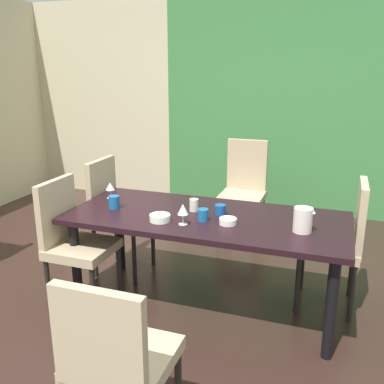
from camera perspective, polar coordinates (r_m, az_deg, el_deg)
The scene contains 18 objects.
ground_plane at distance 3.36m, azimuth -4.18°, elevation -15.86°, with size 6.24×5.59×0.02m, color #311F1A.
back_panel_interior at distance 6.25m, azimuth -12.11°, elevation 11.78°, with size 2.10×0.10×2.62m, color beige.
garden_window_panel at distance 5.36m, azimuth 18.39°, elevation 10.59°, with size 4.14×0.10×2.62m, color #3F8142.
dining_table at distance 3.15m, azimuth 1.93°, elevation -4.49°, with size 2.03×0.88×0.73m.
chair_left_far at distance 3.82m, azimuth -10.27°, elevation -2.38°, with size 0.44×0.44×1.01m.
chair_head_near at distance 2.05m, azimuth -10.13°, elevation -20.91°, with size 0.44×0.44×0.95m.
chair_head_far at distance 4.49m, azimuth 6.95°, elevation 0.80°, with size 0.44×0.45×1.05m.
chair_right_far at distance 3.36m, azimuth 19.22°, elevation -5.80°, with size 0.44×0.44×1.00m.
chair_left_near at distance 3.32m, azimuth -15.64°, elevation -5.83°, with size 0.44×0.44×0.99m.
wine_glass_east at distance 3.56m, azimuth -10.87°, elevation 0.69°, with size 0.07×0.07×0.13m.
wine_glass_near_window at distance 2.92m, azimuth -1.22°, elevation -2.38°, with size 0.08×0.08×0.15m.
serving_bowl_front at distance 3.02m, azimuth -4.27°, elevation -3.43°, with size 0.15×0.15×0.05m, color white.
serving_bowl_west at distance 2.96m, azimuth 4.82°, elevation -3.89°, with size 0.12×0.12×0.04m, color white.
cup_south at distance 3.01m, azimuth 1.47°, elevation -3.08°, with size 0.08×0.08×0.09m, color #185A93.
cup_north at distance 3.14m, azimuth 3.78°, elevation -2.36°, with size 0.08×0.08×0.07m, color #154E9A.
cup_near_shelf at distance 3.21m, azimuth 0.26°, elevation -1.74°, with size 0.07×0.07×0.09m, color beige.
cup_corner at distance 3.32m, azimuth -10.34°, elevation -1.35°, with size 0.08×0.08×0.10m, color #175D9E.
pitcher_center at distance 2.89m, azimuth 14.59°, elevation -3.59°, with size 0.14×0.12×0.17m.
Camera 1 is at (1.16, -2.59, 1.78)m, focal length 40.00 mm.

